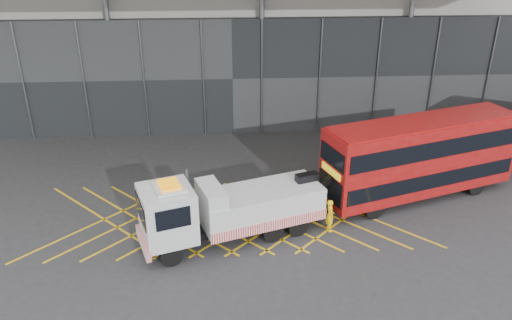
{
  "coord_description": "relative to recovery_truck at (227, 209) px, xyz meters",
  "views": [
    {
      "loc": [
        1.54,
        -22.04,
        13.42
      ],
      "look_at": [
        3.0,
        1.5,
        2.4
      ],
      "focal_mm": 35.0,
      "sensor_mm": 36.0,
      "label": 1
    }
  ],
  "objects": [
    {
      "name": "recovery_truck",
      "position": [
        0.0,
        0.0,
        0.0
      ],
      "size": [
        10.02,
        5.05,
        3.54
      ],
      "rotation": [
        0.0,
        0.0,
        0.33
      ],
      "color": "black",
      "rests_on": "ground_plane"
    },
    {
      "name": "worker",
      "position": [
        4.95,
        0.44,
        -0.8
      ],
      "size": [
        0.46,
        0.65,
        1.67
      ],
      "primitive_type": "imported",
      "rotation": [
        0.0,
        0.0,
        1.68
      ],
      "color": "yellow",
      "rests_on": "ground_plane"
    },
    {
      "name": "road_markings",
      "position": [
        0.17,
        2.1,
        -1.63
      ],
      "size": [
        19.96,
        7.16,
        0.01
      ],
      "color": "#EDAF16",
      "rests_on": "ground_plane"
    },
    {
      "name": "ground_plane",
      "position": [
        -1.43,
        2.1,
        -1.64
      ],
      "size": [
        120.0,
        120.0,
        0.0
      ],
      "primitive_type": "plane",
      "color": "#2C2D2F"
    },
    {
      "name": "bus_towed",
      "position": [
        10.32,
        3.54,
        0.82
      ],
      "size": [
        11.08,
        5.81,
        4.43
      ],
      "rotation": [
        0.0,
        0.0,
        0.32
      ],
      "color": "maroon",
      "rests_on": "ground_plane"
    }
  ]
}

